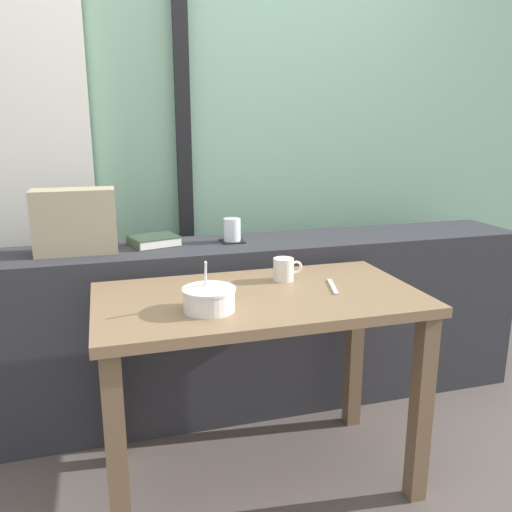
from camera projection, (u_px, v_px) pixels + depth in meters
ground at (266, 476)px, 2.01m from camera, size 8.00×8.00×0.00m
outdoor_backdrop at (202, 102)px, 2.69m from camera, size 4.80×0.08×2.80m
curtain_left_panel at (27, 134)px, 2.41m from camera, size 0.56×0.06×2.50m
window_divider_post at (183, 123)px, 2.62m from camera, size 0.07×0.05×2.60m
dark_console_ledge at (230, 327)px, 2.42m from camera, size 2.80×0.38×0.79m
breakfast_table at (259, 329)px, 1.84m from camera, size 1.11×0.61×0.73m
coaster_square at (232, 241)px, 2.35m from camera, size 0.10×0.10×0.00m
juice_glass at (232, 230)px, 2.33m from camera, size 0.08×0.08×0.10m
closed_book at (154, 241)px, 2.28m from camera, size 0.23×0.21×0.04m
throw_pillow at (75, 221)px, 2.12m from camera, size 0.32×0.14×0.26m
soup_bowl at (209, 299)px, 1.65m from camera, size 0.17×0.17×0.17m
fork_utensil at (333, 287)px, 1.89m from camera, size 0.06×0.17×0.01m
ceramic_mug at (284, 269)px, 1.96m from camera, size 0.11×0.08×0.08m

